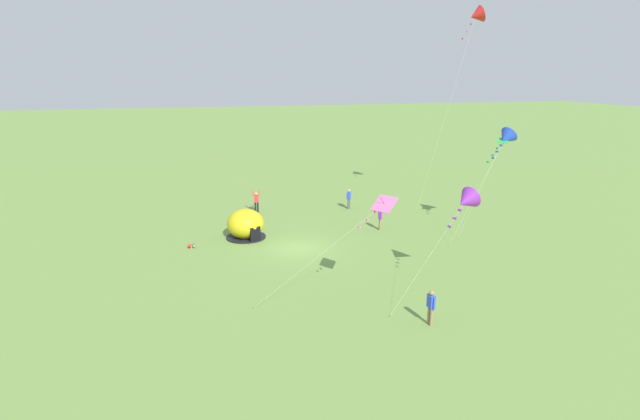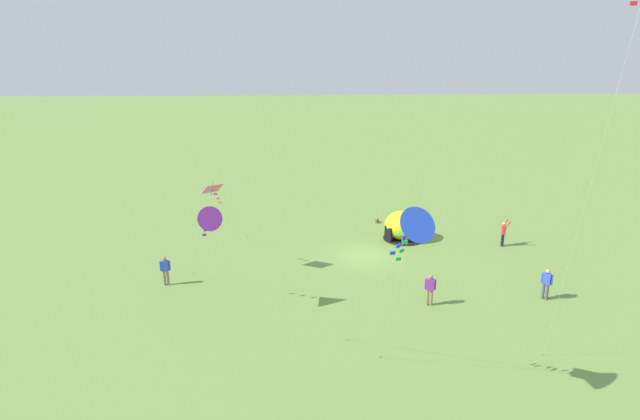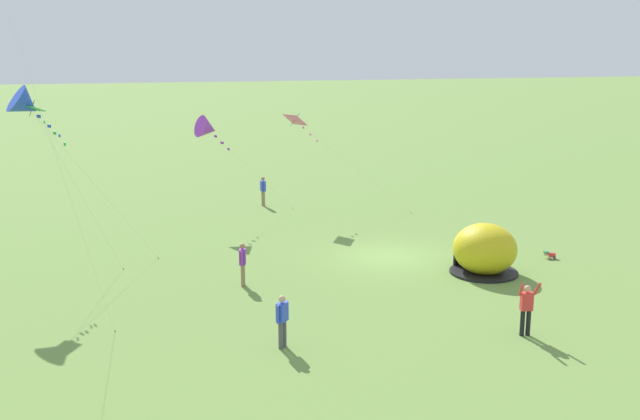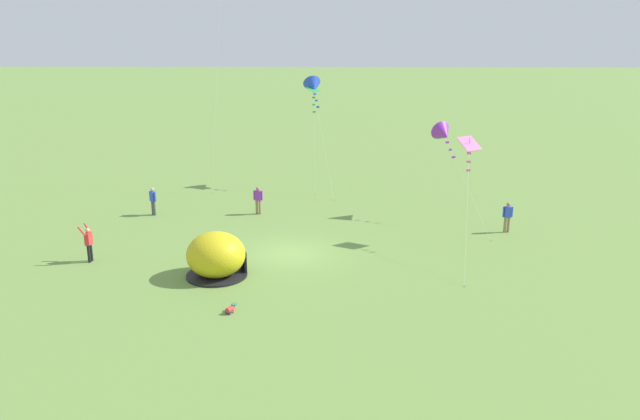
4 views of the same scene
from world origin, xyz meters
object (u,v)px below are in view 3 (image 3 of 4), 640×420
Objects in this scene: person_near_tent at (282,319)px; person_arms_raised at (526,307)px; toddler_crawling at (550,255)px; person_far_back at (243,262)px; kite_blue at (26,105)px; kite_green at (39,117)px; person_strolling at (263,190)px; kite_pink at (298,123)px; popup_tent at (485,250)px; kite_purple at (208,129)px.

person_near_tent is 7.93m from person_arms_raised.
toddler_crawling is 0.31× the size of person_far_back.
kite_blue is 1.08× the size of kite_green.
person_strolling is (14.26, -3.29, 0.00)m from person_far_back.
kite_pink is 14.87m from kite_green.
kite_green is at bearing 82.49° from toddler_crawling.
person_strolling is 5.18m from kite_pink.
person_far_back is 6.37m from person_near_tent.
person_far_back is 1.00× the size of person_strolling.
popup_tent is 1.63× the size of person_near_tent.
person_far_back is 10.39m from kite_blue.
kite_pink is (18.88, 3.36, 4.10)m from person_arms_raised.
popup_tent is 16.06m from kite_purple.
person_far_back and person_near_tent have the same top height.
popup_tent is 16.47m from person_strolling.
person_far_back is at bearing -112.01° from kite_blue.
kite_blue reaches higher than person_strolling.
kite_blue reaches higher than kite_green.
kite_pink reaches higher than person_arms_raised.
person_arms_raised is at bearing 165.10° from popup_tent.
person_strolling is 0.24× the size of kite_green.
kite_pink is (-2.73, -1.52, 4.13)m from person_strolling.
person_far_back reaches higher than toddler_crawling.
kite_green reaches higher than person_strolling.
kite_green is (0.04, -0.43, -0.49)m from kite_blue.
toddler_crawling is 15.06m from kite_pink.
person_arms_raised is at bearing -124.08° from kite_green.
person_near_tent is (-5.55, 9.61, -0.03)m from popup_tent.
kite_pink is 15.30m from kite_blue.
person_strolling is at bearing -8.24° from person_near_tent.
person_far_back is (-0.43, 13.72, 0.79)m from toddler_crawling.
popup_tent reaches higher than person_strolling.
person_far_back is 1.00× the size of person_near_tent.
kite_blue is at bearing 123.41° from kite_pink.
kite_purple is at bearing 0.50° from person_far_back.
kite_purple reaches higher than kite_pink.
toddler_crawling is at bearing -127.67° from kite_purple.
person_far_back is at bearing -179.50° from kite_purple.
popup_tent is 0.39× the size of kite_green.
kite_purple is (17.46, 0.40, 4.00)m from person_near_tent.
toddler_crawling is 0.08× the size of kite_pink.
kite_green is at bearing 137.09° from kite_purple.
kite_purple is (-0.44, 4.91, -0.13)m from kite_pink.
person_strolling is 1.00× the size of person_near_tent.
kite_blue reaches higher than toddler_crawling.
kite_green reaches higher than popup_tent.
kite_green is 10.87m from kite_purple.
popup_tent is 9.95m from person_far_back.
kite_blue is at bearing 82.74° from toddler_crawling.
person_far_back is at bearing 167.00° from person_strolling.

